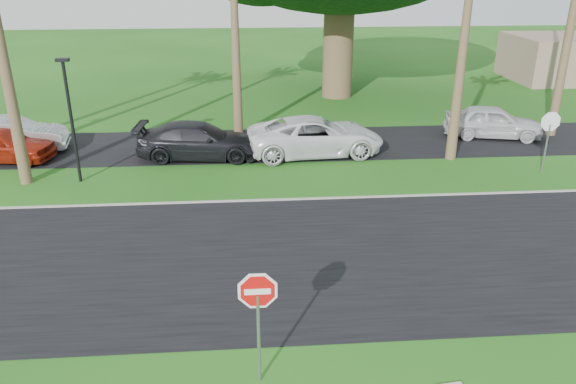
# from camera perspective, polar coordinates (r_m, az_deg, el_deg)

# --- Properties ---
(ground) EXTENTS (120.00, 120.00, 0.00)m
(ground) POSITION_cam_1_polar(r_m,az_deg,el_deg) (14.34, -5.28, -10.69)
(ground) COLOR #1A4A12
(ground) RESTS_ON ground
(road) EXTENTS (120.00, 8.00, 0.02)m
(road) POSITION_cam_1_polar(r_m,az_deg,el_deg) (16.05, -5.22, -6.74)
(road) COLOR black
(road) RESTS_ON ground
(parking_strip) EXTENTS (120.00, 5.00, 0.02)m
(parking_strip) POSITION_cam_1_polar(r_m,az_deg,el_deg) (25.73, -5.04, 4.76)
(parking_strip) COLOR black
(parking_strip) RESTS_ON ground
(curb) EXTENTS (120.00, 0.12, 0.06)m
(curb) POSITION_cam_1_polar(r_m,az_deg,el_deg) (19.67, -5.13, -0.92)
(curb) COLOR gray
(curb) RESTS_ON ground
(stop_sign_near) EXTENTS (1.05, 0.07, 2.62)m
(stop_sign_near) POSITION_cam_1_polar(r_m,az_deg,el_deg) (10.86, -3.07, -11.45)
(stop_sign_near) COLOR gray
(stop_sign_near) RESTS_ON ground
(stop_sign_far) EXTENTS (1.05, 0.07, 2.62)m
(stop_sign_far) POSITION_cam_1_polar(r_m,az_deg,el_deg) (23.91, 25.00, 5.74)
(stop_sign_far) COLOR gray
(stop_sign_far) RESTS_ON ground
(streetlight_right) EXTENTS (0.45, 0.25, 4.64)m
(streetlight_right) POSITION_cam_1_polar(r_m,az_deg,el_deg) (22.09, -21.23, 7.46)
(streetlight_right) COLOR black
(streetlight_right) RESTS_ON ground
(car_silver) EXTENTS (4.85, 2.30, 1.54)m
(car_silver) POSITION_cam_1_polar(r_m,az_deg,el_deg) (27.18, -26.33, 5.12)
(car_silver) COLOR silver
(car_silver) RESTS_ON ground
(car_red) EXTENTS (4.52, 2.43, 1.46)m
(car_red) POSITION_cam_1_polar(r_m,az_deg,el_deg) (26.20, -27.12, 4.30)
(car_red) COLOR maroon
(car_red) RESTS_ON ground
(car_dark) EXTENTS (5.32, 2.44, 1.51)m
(car_dark) POSITION_cam_1_polar(r_m,az_deg,el_deg) (24.04, -9.04, 5.14)
(car_dark) COLOR black
(car_dark) RESTS_ON ground
(car_minivan) EXTENTS (6.04, 3.20, 1.62)m
(car_minivan) POSITION_cam_1_polar(r_m,az_deg,el_deg) (24.21, 2.81, 5.66)
(car_minivan) COLOR white
(car_minivan) RESTS_ON ground
(car_pickup) EXTENTS (4.75, 2.77, 1.52)m
(car_pickup) POSITION_cam_1_polar(r_m,az_deg,el_deg) (28.27, 20.09, 6.69)
(car_pickup) COLOR silver
(car_pickup) RESTS_ON ground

